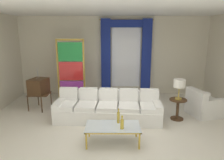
{
  "coord_description": "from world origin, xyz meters",
  "views": [
    {
      "loc": [
        -0.07,
        -5.11,
        2.46
      ],
      "look_at": [
        -0.06,
        0.9,
        1.05
      ],
      "focal_mm": 33.73,
      "sensor_mm": 36.0,
      "label": 1
    }
  ],
  "objects": [
    {
      "name": "peacock_figurine",
      "position": [
        -1.02,
        1.68,
        0.22
      ],
      "size": [
        0.44,
        0.6,
        0.5
      ],
      "color": "beige",
      "rests_on": "ground"
    },
    {
      "name": "coffee_table",
      "position": [
        -0.05,
        -0.81,
        0.37
      ],
      "size": [
        1.2,
        0.63,
        0.41
      ],
      "color": "silver",
      "rests_on": "ground"
    },
    {
      "name": "wall_rear",
      "position": [
        0.0,
        3.06,
        1.5
      ],
      "size": [
        8.0,
        0.12,
        3.0
      ],
      "primitive_type": "cube",
      "color": "beige",
      "rests_on": "ground"
    },
    {
      "name": "armchair_white",
      "position": [
        2.63,
        0.79,
        0.29
      ],
      "size": [
        0.99,
        0.98,
        0.8
      ],
      "color": "white",
      "rests_on": "ground"
    },
    {
      "name": "stained_glass_divider",
      "position": [
        -1.48,
        2.01,
        1.06
      ],
      "size": [
        0.95,
        0.05,
        2.2
      ],
      "color": "gold",
      "rests_on": "ground"
    },
    {
      "name": "bottle_crystal_tall",
      "position": [
        0.15,
        -0.96,
        0.53
      ],
      "size": [
        0.08,
        0.08,
        0.31
      ],
      "color": "gold",
      "rests_on": "coffee_table"
    },
    {
      "name": "table_lamp_brass",
      "position": [
        1.79,
        0.48,
        1.03
      ],
      "size": [
        0.32,
        0.32,
        0.57
      ],
      "color": "#B29338",
      "rests_on": "round_side_table"
    },
    {
      "name": "bottle_blue_decanter",
      "position": [
        0.08,
        -0.66,
        0.55
      ],
      "size": [
        0.06,
        0.06,
        0.35
      ],
      "color": "gold",
      "rests_on": "coffee_table"
    },
    {
      "name": "curtained_window",
      "position": [
        0.47,
        2.89,
        1.74
      ],
      "size": [
        2.0,
        0.17,
        2.7
      ],
      "color": "white",
      "rests_on": "ground"
    },
    {
      "name": "couch_white_long",
      "position": [
        -0.18,
        0.51,
        0.31
      ],
      "size": [
        2.97,
        1.11,
        0.86
      ],
      "color": "white",
      "rests_on": "ground"
    },
    {
      "name": "round_side_table",
      "position": [
        1.79,
        0.48,
        0.36
      ],
      "size": [
        0.48,
        0.48,
        0.59
      ],
      "color": "#472D19",
      "rests_on": "ground"
    },
    {
      "name": "vintage_tv",
      "position": [
        -2.39,
        1.3,
        0.73
      ],
      "size": [
        0.64,
        0.7,
        1.35
      ],
      "color": "#472D19",
      "rests_on": "ground"
    },
    {
      "name": "ceiling_slab",
      "position": [
        0.0,
        0.8,
        3.02
      ],
      "size": [
        8.0,
        7.6,
        0.04
      ],
      "primitive_type": "cube",
      "color": "white"
    },
    {
      "name": "ground_plane",
      "position": [
        0.0,
        0.0,
        0.0
      ],
      "size": [
        16.0,
        16.0,
        0.0
      ],
      "primitive_type": "plane",
      "color": "silver"
    }
  ]
}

